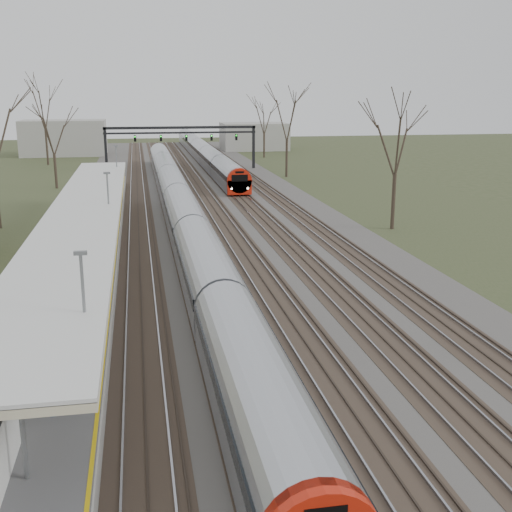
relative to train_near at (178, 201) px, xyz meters
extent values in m
cube|color=#474442|center=(2.50, 4.96, -1.43)|extent=(24.00, 160.00, 0.10)
cube|color=#4C3828|center=(-3.50, 4.96, -1.39)|extent=(2.60, 160.00, 0.06)
cube|color=gray|center=(-4.22, 4.96, -1.32)|extent=(0.07, 160.00, 0.12)
cube|color=gray|center=(-2.78, 4.96, -1.32)|extent=(0.07, 160.00, 0.12)
cube|color=#4C3828|center=(0.00, 4.96, -1.39)|extent=(2.60, 160.00, 0.06)
cube|color=gray|center=(-0.72, 4.96, -1.32)|extent=(0.07, 160.00, 0.12)
cube|color=gray|center=(0.72, 4.96, -1.32)|extent=(0.07, 160.00, 0.12)
cube|color=#4C3828|center=(3.50, 4.96, -1.39)|extent=(2.60, 160.00, 0.06)
cube|color=gray|center=(2.78, 4.96, -1.32)|extent=(0.07, 160.00, 0.12)
cube|color=gray|center=(4.22, 4.96, -1.32)|extent=(0.07, 160.00, 0.12)
cube|color=#4C3828|center=(7.00, 4.96, -1.39)|extent=(2.60, 160.00, 0.06)
cube|color=gray|center=(6.28, 4.96, -1.32)|extent=(0.07, 160.00, 0.12)
cube|color=gray|center=(7.72, 4.96, -1.32)|extent=(0.07, 160.00, 0.12)
cube|color=#4C3828|center=(10.50, 4.96, -1.39)|extent=(2.60, 160.00, 0.06)
cube|color=gray|center=(9.78, 4.96, -1.32)|extent=(0.07, 160.00, 0.12)
cube|color=gray|center=(11.22, 4.96, -1.32)|extent=(0.07, 160.00, 0.12)
cube|color=#9E9B93|center=(-6.55, -12.54, -0.98)|extent=(3.50, 69.00, 1.00)
cylinder|color=slate|center=(-6.55, -40.04, 1.02)|extent=(0.14, 0.14, 3.00)
cylinder|color=slate|center=(-6.55, -32.04, 1.02)|extent=(0.14, 0.14, 3.00)
cylinder|color=slate|center=(-6.55, -24.04, 1.02)|extent=(0.14, 0.14, 3.00)
cylinder|color=slate|center=(-6.55, -16.04, 1.02)|extent=(0.14, 0.14, 3.00)
cylinder|color=slate|center=(-6.55, -8.04, 1.02)|extent=(0.14, 0.14, 3.00)
cylinder|color=slate|center=(-6.55, -0.04, 1.02)|extent=(0.14, 0.14, 3.00)
cube|color=silver|center=(-6.55, -17.04, 2.57)|extent=(4.10, 50.00, 0.12)
cube|color=beige|center=(-6.55, -17.04, 2.40)|extent=(4.10, 50.00, 0.25)
cube|color=black|center=(-7.50, 34.96, 1.52)|extent=(0.35, 0.35, 6.00)
cube|color=black|center=(13.00, 34.96, 1.52)|extent=(0.35, 0.35, 6.00)
cube|color=black|center=(2.75, 34.96, 4.42)|extent=(21.00, 0.35, 0.35)
cube|color=black|center=(2.75, 34.96, 3.72)|extent=(21.00, 0.25, 0.25)
cube|color=black|center=(-3.50, 34.76, 3.02)|extent=(0.32, 0.22, 0.85)
sphere|color=#0CFF19|center=(-3.50, 34.62, 3.27)|extent=(0.16, 0.16, 0.16)
cube|color=black|center=(0.00, 34.76, 3.02)|extent=(0.32, 0.22, 0.85)
sphere|color=#0CFF19|center=(0.00, 34.62, 3.27)|extent=(0.16, 0.16, 0.16)
cube|color=black|center=(3.50, 34.76, 3.02)|extent=(0.32, 0.22, 0.85)
sphere|color=#0CFF19|center=(3.50, 34.62, 3.27)|extent=(0.16, 0.16, 0.16)
cube|color=black|center=(7.00, 34.76, 3.02)|extent=(0.32, 0.22, 0.85)
sphere|color=#0CFF19|center=(7.00, 34.62, 3.27)|extent=(0.16, 0.16, 0.16)
cube|color=black|center=(10.50, 34.76, 3.02)|extent=(0.32, 0.22, 0.85)
sphere|color=#0CFF19|center=(10.50, 34.62, 3.27)|extent=(0.16, 0.16, 0.16)
cylinder|color=#2D231C|center=(16.50, -8.04, 0.77)|extent=(0.30, 0.30, 4.50)
cube|color=#A8ABB2|center=(0.00, 0.24, -0.38)|extent=(2.55, 90.00, 1.60)
cylinder|color=#A8ABB2|center=(0.00, 0.24, 0.27)|extent=(2.60, 89.70, 2.60)
cube|color=black|center=(0.00, 0.24, 0.37)|extent=(2.62, 89.40, 0.55)
cube|color=black|center=(0.00, 0.24, -1.30)|extent=(1.80, 89.00, 0.35)
cube|color=#A8ABB2|center=(7.00, 47.53, -0.38)|extent=(2.55, 75.00, 1.60)
cylinder|color=#A8ABB2|center=(7.00, 47.53, 0.27)|extent=(2.60, 74.70, 2.60)
cube|color=black|center=(7.00, 47.53, 0.37)|extent=(2.62, 74.40, 0.55)
cube|color=red|center=(7.00, 10.13, -0.43)|extent=(2.55, 0.50, 1.50)
cylinder|color=red|center=(7.00, 10.18, 0.27)|extent=(2.60, 0.60, 2.60)
cube|color=black|center=(7.00, 9.91, 0.57)|extent=(1.70, 0.12, 0.70)
sphere|color=white|center=(6.15, 9.93, -0.53)|extent=(0.22, 0.22, 0.22)
sphere|color=white|center=(7.85, 9.93, -0.53)|extent=(0.22, 0.22, 0.22)
cube|color=black|center=(7.00, 47.53, -1.30)|extent=(1.80, 74.00, 0.35)
imported|color=#2D3F58|center=(-6.30, -36.62, 0.41)|extent=(0.45, 0.66, 1.79)
camera|label=1|loc=(-3.38, -55.54, 9.28)|focal=45.00mm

